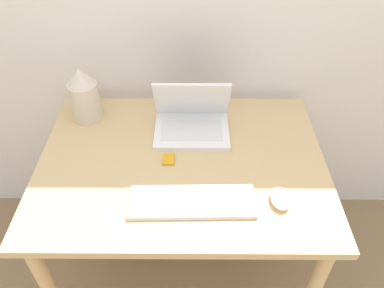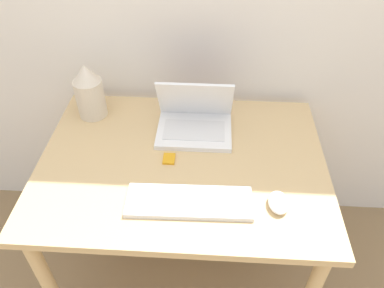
{
  "view_description": "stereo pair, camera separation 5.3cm",
  "coord_description": "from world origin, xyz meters",
  "views": [
    {
      "loc": [
        0.04,
        -0.6,
        1.7
      ],
      "look_at": [
        0.04,
        0.37,
        0.84
      ],
      "focal_mm": 35.0,
      "sensor_mm": 36.0,
      "label": 1
    },
    {
      "loc": [
        0.1,
        -0.6,
        1.7
      ],
      "look_at": [
        0.04,
        0.37,
        0.84
      ],
      "focal_mm": 35.0,
      "sensor_mm": 36.0,
      "label": 2
    }
  ],
  "objects": [
    {
      "name": "mp3_player",
      "position": [
        -0.05,
        0.39,
        0.74
      ],
      "size": [
        0.04,
        0.05,
        0.01
      ],
      "color": "orange",
      "rests_on": "desk"
    },
    {
      "name": "vase",
      "position": [
        -0.4,
        0.65,
        0.85
      ],
      "size": [
        0.12,
        0.12,
        0.23
      ],
      "color": "beige",
      "rests_on": "desk"
    },
    {
      "name": "mouse",
      "position": [
        0.33,
        0.19,
        0.75
      ],
      "size": [
        0.07,
        0.1,
        0.03
      ],
      "color": "white",
      "rests_on": "desk"
    },
    {
      "name": "laptop",
      "position": [
        0.04,
        0.57,
        0.79
      ],
      "size": [
        0.29,
        0.23,
        0.22
      ],
      "color": "white",
      "rests_on": "desk"
    },
    {
      "name": "keyboard",
      "position": [
        0.04,
        0.19,
        0.75
      ],
      "size": [
        0.41,
        0.14,
        0.02
      ],
      "color": "silver",
      "rests_on": "desk"
    },
    {
      "name": "desk",
      "position": [
        0.0,
        0.39,
        0.64
      ],
      "size": [
        1.06,
        0.78,
        0.74
      ],
      "color": "tan",
      "rests_on": "ground_plane"
    }
  ]
}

